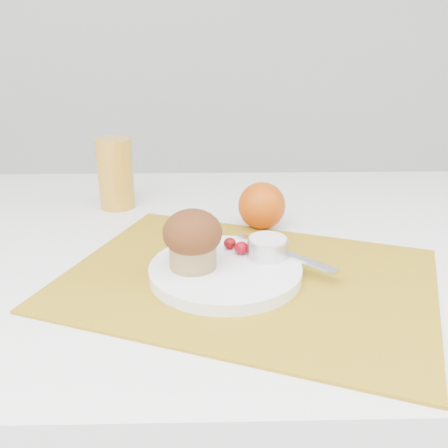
{
  "coord_description": "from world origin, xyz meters",
  "views": [
    {
      "loc": [
        -0.05,
        -0.69,
        1.07
      ],
      "look_at": [
        -0.04,
        -0.0,
        0.8
      ],
      "focal_mm": 40.0,
      "sensor_mm": 36.0,
      "label": 1
    }
  ],
  "objects_px": {
    "plate": "(225,271)",
    "table": "(243,420)",
    "orange": "(262,206)",
    "muffin": "(193,239)",
    "juice_glass": "(116,174)"
  },
  "relations": [
    {
      "from": "plate",
      "to": "table",
      "type": "bearing_deg",
      "value": 74.64
    },
    {
      "from": "orange",
      "to": "muffin",
      "type": "relative_size",
      "value": 1.0
    },
    {
      "from": "plate",
      "to": "juice_glass",
      "type": "distance_m",
      "value": 0.36
    },
    {
      "from": "table",
      "to": "orange",
      "type": "height_order",
      "value": "orange"
    },
    {
      "from": "plate",
      "to": "orange",
      "type": "distance_m",
      "value": 0.2
    },
    {
      "from": "table",
      "to": "orange",
      "type": "relative_size",
      "value": 14.93
    },
    {
      "from": "plate",
      "to": "orange",
      "type": "relative_size",
      "value": 2.59
    },
    {
      "from": "muffin",
      "to": "table",
      "type": "bearing_deg",
      "value": 59.43
    },
    {
      "from": "table",
      "to": "juice_glass",
      "type": "distance_m",
      "value": 0.53
    },
    {
      "from": "orange",
      "to": "juice_glass",
      "type": "xyz_separation_m",
      "value": [
        -0.27,
        0.11,
        0.03
      ]
    },
    {
      "from": "juice_glass",
      "to": "table",
      "type": "bearing_deg",
      "value": -35.23
    },
    {
      "from": "orange",
      "to": "juice_glass",
      "type": "bearing_deg",
      "value": 156.75
    },
    {
      "from": "table",
      "to": "juice_glass",
      "type": "bearing_deg",
      "value": 144.77
    },
    {
      "from": "plate",
      "to": "muffin",
      "type": "distance_m",
      "value": 0.07
    },
    {
      "from": "juice_glass",
      "to": "plate",
      "type": "bearing_deg",
      "value": -56.56
    }
  ]
}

